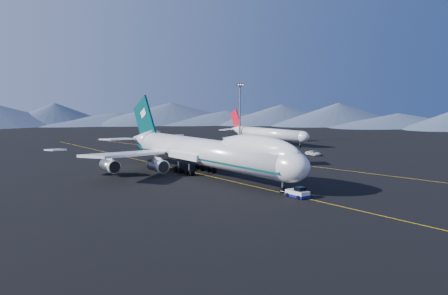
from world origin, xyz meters
TOP-DOWN VIEW (x-y plane):
  - ground at (0.00, 0.00)m, footprint 500.00×500.00m
  - taxiway_line_main at (0.00, 0.00)m, footprint 0.25×220.00m
  - taxiway_line_side at (30.00, 10.00)m, footprint 28.08×198.09m
  - mountain_ridge at (124.84, 10.92)m, footprint 374.91×567.11m
  - boeing_747 at (0.00, 0.03)m, footprint 59.62×72.43m
  - pushback_tug at (-0.56, -31.28)m, footprint 2.84×4.79m
  - second_jet at (64.29, 52.40)m, footprint 41.71×47.12m
  - service_van at (50.23, 13.36)m, footprint 2.92×5.65m
  - floodlight_mast at (61.55, 66.27)m, footprint 2.99×2.24m

SIDE VIEW (x-z plane):
  - ground at x=0.00m, z-range 0.00..0.00m
  - taxiway_line_main at x=0.00m, z-range 0.01..0.01m
  - taxiway_line_side at x=30.00m, z-range 0.01..0.01m
  - pushback_tug at x=-0.56m, z-range -0.38..1.67m
  - service_van at x=50.23m, z-range 0.00..1.52m
  - second_jet at x=64.29m, z-range -2.65..10.76m
  - boeing_747 at x=0.00m, z-range -3.87..15.50m
  - mountain_ridge at x=124.84m, z-range 0.00..12.00m
  - floodlight_mast at x=61.55m, z-range 0.16..24.36m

